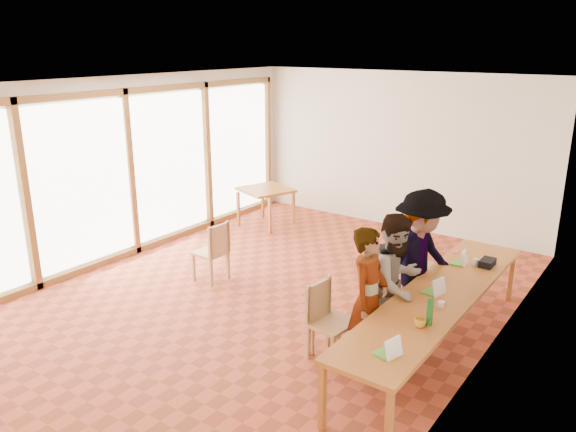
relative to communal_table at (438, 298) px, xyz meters
name	(u,v)px	position (x,y,z in m)	size (l,w,h in m)	color
ground	(272,295)	(-2.50, 0.13, -0.70)	(8.00, 8.00, 0.00)	#B0452A
wall_back	(397,151)	(-2.50, 4.13, 0.80)	(6.00, 0.10, 3.00)	beige
wall_right	(493,238)	(0.50, 0.13, 0.80)	(0.10, 8.00, 3.00)	beige
window_wall	(130,168)	(-5.46, 0.13, 0.80)	(0.10, 8.00, 3.00)	white
ceiling	(270,81)	(-2.50, 0.13, 2.32)	(6.00, 8.00, 0.04)	white
communal_table	(438,298)	(0.00, 0.00, 0.00)	(0.80, 4.00, 0.75)	#AF6D27
side_table	(266,192)	(-4.57, 2.66, -0.03)	(0.90, 0.90, 0.75)	#AF6D27
chair_near	(327,309)	(-1.05, -0.72, -0.16)	(0.42, 0.42, 0.47)	tan
chair_mid	(324,312)	(-1.02, -0.82, -0.15)	(0.47, 0.47, 0.48)	tan
chair_far	(375,278)	(-1.05, 0.50, -0.20)	(0.48, 0.48, 0.44)	tan
chair_empty	(406,256)	(-0.93, 1.20, -0.08)	(0.55, 0.55, 0.54)	tan
chair_spare	(215,246)	(-3.50, 0.03, -0.13)	(0.44, 0.44, 0.49)	tan
person_near	(369,299)	(-0.53, -0.71, 0.12)	(0.60, 0.39, 1.64)	gray
person_mid	(396,283)	(-0.45, -0.19, 0.13)	(0.81, 0.63, 1.67)	gray
person_far	(420,262)	(-0.42, 0.41, 0.21)	(1.18, 0.68, 1.83)	gray
laptop_near	(390,351)	(0.13, -1.53, 0.10)	(0.24, 0.26, 0.19)	#55AF36
laptop_mid	(436,289)	(-0.03, -0.01, 0.10)	(0.24, 0.26, 0.19)	#55AF36
laptop_far	(461,261)	(-0.10, 1.03, 0.10)	(0.21, 0.24, 0.18)	#55AF36
yellow_mug	(420,323)	(0.14, -0.86, 0.09)	(0.12, 0.12, 0.09)	gold
green_bottle	(430,312)	(0.19, -0.77, 0.19)	(0.07, 0.07, 0.28)	#1C6328
clear_glass	(476,262)	(0.06, 1.10, 0.09)	(0.07, 0.07, 0.09)	silver
condiment_cup	(441,304)	(0.14, -0.30, 0.08)	(0.08, 0.08, 0.06)	white
pink_phone	(456,252)	(-0.29, 1.40, 0.05)	(0.05, 0.10, 0.01)	#E03C86
black_pouch	(487,263)	(0.19, 1.17, 0.09)	(0.16, 0.26, 0.09)	black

